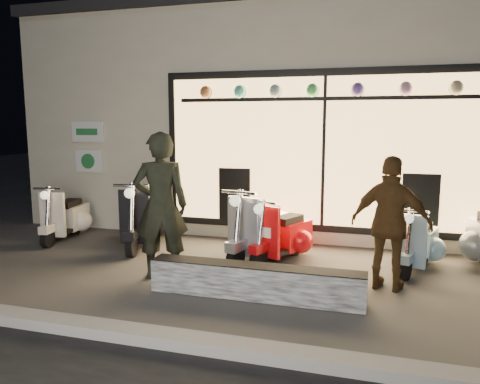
% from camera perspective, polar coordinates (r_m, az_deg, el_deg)
% --- Properties ---
extents(ground, '(40.00, 40.00, 0.00)m').
position_cam_1_polar(ground, '(6.27, 0.40, -10.41)').
color(ground, '#383533').
rests_on(ground, ground).
extents(kerb, '(40.00, 0.25, 0.12)m').
position_cam_1_polar(kerb, '(4.51, -6.94, -17.60)').
color(kerb, slate).
rests_on(kerb, ground).
extents(shop_building, '(10.20, 6.23, 4.20)m').
position_cam_1_polar(shop_building, '(10.81, 7.80, 8.85)').
color(shop_building, beige).
rests_on(shop_building, ground).
extents(graffiti_barrier, '(2.52, 0.28, 0.40)m').
position_cam_1_polar(graffiti_barrier, '(5.53, 1.89, -10.87)').
color(graffiti_barrier, black).
rests_on(graffiti_barrier, ground).
extents(scooter_silver, '(0.71, 1.48, 1.06)m').
position_cam_1_polar(scooter_silver, '(7.10, 2.64, -4.59)').
color(scooter_silver, black).
rests_on(scooter_silver, ground).
extents(scooter_red, '(0.74, 1.27, 0.92)m').
position_cam_1_polar(scooter_red, '(7.03, 5.61, -5.19)').
color(scooter_red, black).
rests_on(scooter_red, ground).
extents(scooter_black, '(0.69, 1.50, 1.06)m').
position_cam_1_polar(scooter_black, '(7.99, -11.55, -3.24)').
color(scooter_black, black).
rests_on(scooter_black, ground).
extents(scooter_cream, '(0.54, 1.32, 0.94)m').
position_cam_1_polar(scooter_cream, '(8.80, -20.25, -2.84)').
color(scooter_cream, black).
rests_on(scooter_cream, ground).
extents(scooter_blue, '(0.64, 1.24, 0.89)m').
position_cam_1_polar(scooter_blue, '(7.06, 20.94, -5.81)').
color(scooter_blue, black).
rests_on(scooter_blue, ground).
extents(man, '(0.83, 0.71, 1.92)m').
position_cam_1_polar(man, '(6.16, -9.63, -1.67)').
color(man, black).
rests_on(man, ground).
extents(woman, '(1.03, 0.62, 1.64)m').
position_cam_1_polar(woman, '(5.93, 17.90, -3.72)').
color(woman, brown).
rests_on(woman, ground).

